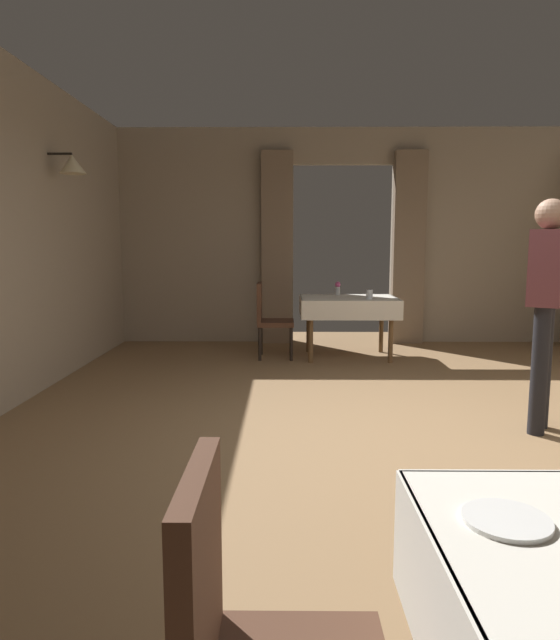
% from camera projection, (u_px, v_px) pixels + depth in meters
% --- Properties ---
extents(ground, '(10.08, 10.08, 0.00)m').
position_uv_depth(ground, '(399.00, 443.00, 3.92)').
color(ground, olive).
extents(wall_back, '(6.40, 0.27, 3.00)m').
position_uv_depth(wall_back, '(342.00, 235.00, 7.86)').
color(wall_back, gray).
rests_on(wall_back, ground).
extents(dining_table_mid, '(1.18, 0.89, 0.75)m').
position_uv_depth(dining_table_mid, '(348.00, 305.00, 6.84)').
color(dining_table_mid, brown).
rests_on(dining_table_mid, ground).
extents(chair_mid_left, '(0.44, 0.44, 0.93)m').
position_uv_depth(chair_mid_left, '(269.00, 316.00, 6.83)').
color(chair_mid_left, black).
rests_on(chair_mid_left, ground).
extents(plate_near_c, '(0.20, 0.20, 0.01)m').
position_uv_depth(plate_near_c, '(506.00, 520.00, 1.29)').
color(plate_near_c, white).
rests_on(plate_near_c, dining_table_near).
extents(flower_vase_mid, '(0.07, 0.07, 0.17)m').
position_uv_depth(flower_vase_mid, '(338.00, 288.00, 7.11)').
color(flower_vase_mid, silver).
rests_on(flower_vase_mid, dining_table_mid).
extents(glass_mid_b, '(0.08, 0.08, 0.11)m').
position_uv_depth(glass_mid_b, '(369.00, 294.00, 6.59)').
color(glass_mid_b, silver).
rests_on(glass_mid_b, dining_table_mid).
extents(person_waiter_by_doorway, '(0.38, 0.42, 1.72)m').
position_uv_depth(person_waiter_by_doorway, '(546.00, 296.00, 4.06)').
color(person_waiter_by_doorway, black).
rests_on(person_waiter_by_doorway, ground).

